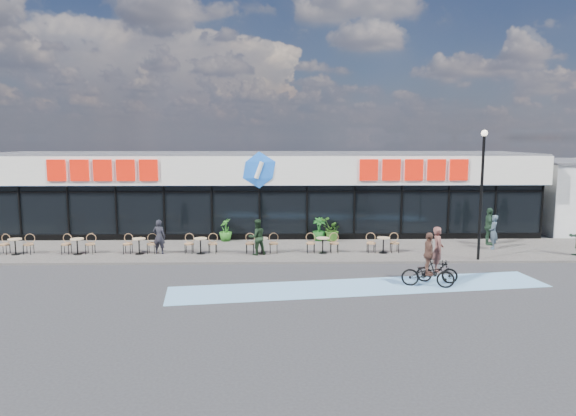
% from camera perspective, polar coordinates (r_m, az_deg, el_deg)
% --- Properties ---
extents(ground, '(120.00, 120.00, 0.00)m').
position_cam_1_polar(ground, '(20.49, -3.84, -7.62)').
color(ground, '#28282B').
rests_on(ground, ground).
extents(sidewalk, '(44.00, 5.00, 0.10)m').
position_cam_1_polar(sidewalk, '(24.84, -3.35, -4.75)').
color(sidewalk, '#5F5A54').
rests_on(sidewalk, ground).
extents(bike_lane, '(14.17, 4.13, 0.01)m').
position_cam_1_polar(bike_lane, '(19.26, 8.05, -8.67)').
color(bike_lane, '#699CC7').
rests_on(bike_lane, ground).
extents(building, '(30.60, 6.57, 4.75)m').
position_cam_1_polar(building, '(29.83, -2.98, 1.82)').
color(building, black).
rests_on(building, ground).
extents(lamp_post, '(0.28, 0.28, 5.68)m').
position_cam_1_polar(lamp_post, '(23.82, 20.73, 2.47)').
color(lamp_post, black).
rests_on(lamp_post, sidewalk).
extents(bistro_set_0, '(1.54, 0.62, 0.90)m').
position_cam_1_polar(bistro_set_0, '(26.87, -27.95, -3.60)').
color(bistro_set_0, tan).
rests_on(bistro_set_0, sidewalk).
extents(bistro_set_1, '(1.54, 0.62, 0.90)m').
position_cam_1_polar(bistro_set_1, '(25.71, -22.29, -3.74)').
color(bistro_set_1, tan).
rests_on(bistro_set_1, sidewalk).
extents(bistro_set_2, '(1.54, 0.62, 0.90)m').
position_cam_1_polar(bistro_set_2, '(24.83, -16.16, -3.86)').
color(bistro_set_2, tan).
rests_on(bistro_set_2, sidewalk).
extents(bistro_set_3, '(1.54, 0.62, 0.90)m').
position_cam_1_polar(bistro_set_3, '(24.25, -9.66, -3.93)').
color(bistro_set_3, tan).
rests_on(bistro_set_3, sidewalk).
extents(bistro_set_4, '(1.54, 0.62, 0.90)m').
position_cam_1_polar(bistro_set_4, '(23.99, -2.93, -3.96)').
color(bistro_set_4, tan).
rests_on(bistro_set_4, sidewalk).
extents(bistro_set_5, '(1.54, 0.62, 0.90)m').
position_cam_1_polar(bistro_set_5, '(24.06, 3.86, -3.93)').
color(bistro_set_5, tan).
rests_on(bistro_set_5, sidewalk).
extents(bistro_set_6, '(1.54, 0.62, 0.90)m').
position_cam_1_polar(bistro_set_6, '(24.47, 10.50, -3.85)').
color(bistro_set_6, tan).
rests_on(bistro_set_6, sidewalk).
extents(potted_plant_left, '(0.82, 0.82, 1.17)m').
position_cam_1_polar(potted_plant_left, '(26.94, -6.96, -2.43)').
color(potted_plant_left, '#27651C').
rests_on(potted_plant_left, sidewalk).
extents(potted_plant_mid, '(0.73, 0.73, 1.21)m').
position_cam_1_polar(potted_plant_mid, '(26.87, 3.48, -2.37)').
color(potted_plant_mid, '#164F18').
rests_on(potted_plant_mid, sidewalk).
extents(potted_plant_right, '(1.37, 1.31, 1.19)m').
position_cam_1_polar(potted_plant_right, '(26.82, 4.83, -2.42)').
color(potted_plant_right, '#31611B').
rests_on(potted_plant_right, sidewalk).
extents(patron_left, '(0.63, 0.46, 1.60)m').
position_cam_1_polar(patron_left, '(24.52, -14.13, -3.11)').
color(patron_left, black).
rests_on(patron_left, sidewalk).
extents(patron_right, '(0.98, 0.89, 1.66)m').
position_cam_1_polar(patron_right, '(23.58, -3.46, -3.24)').
color(patron_right, black).
rests_on(patron_right, sidewalk).
extents(pedestrian_a, '(0.53, 0.68, 1.66)m').
position_cam_1_polar(pedestrian_a, '(26.69, 21.86, -2.49)').
color(pedestrian_a, '#32424E').
rests_on(pedestrian_a, sidewalk).
extents(pedestrian_b, '(0.73, 1.18, 1.87)m').
position_cam_1_polar(pedestrian_b, '(27.62, 21.42, -1.92)').
color(pedestrian_b, '#1D3424').
rests_on(pedestrian_b, sidewalk).
extents(cyclist_a, '(2.01, 1.12, 2.03)m').
position_cam_1_polar(cyclist_a, '(19.58, 15.30, -6.40)').
color(cyclist_a, black).
rests_on(cyclist_a, ground).
extents(cyclist_b, '(1.58, 0.84, 2.15)m').
position_cam_1_polar(cyclist_b, '(20.20, 16.26, -5.77)').
color(cyclist_b, black).
rests_on(cyclist_b, ground).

